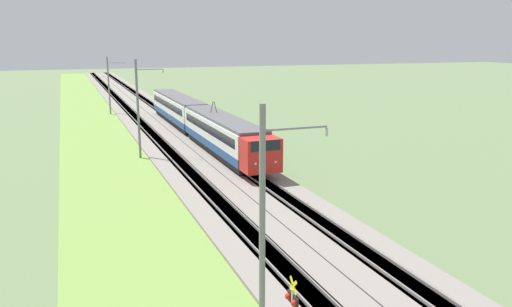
# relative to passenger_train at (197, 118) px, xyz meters

# --- Properties ---
(ballast_main) EXTENTS (240.00, 4.40, 0.30)m
(ballast_main) POSITION_rel_passenger_train_xyz_m (4.68, 4.48, -2.13)
(ballast_main) COLOR gray
(ballast_main) RESTS_ON ground
(ballast_adjacent) EXTENTS (240.00, 4.40, 0.30)m
(ballast_adjacent) POSITION_rel_passenger_train_xyz_m (4.68, -0.00, -2.13)
(ballast_adjacent) COLOR gray
(ballast_adjacent) RESTS_ON ground
(track_main) EXTENTS (240.00, 1.57, 0.45)m
(track_main) POSITION_rel_passenger_train_xyz_m (4.68, 4.48, -2.12)
(track_main) COLOR #4C4238
(track_main) RESTS_ON ground
(track_adjacent) EXTENTS (240.00, 1.57, 0.45)m
(track_adjacent) POSITION_rel_passenger_train_xyz_m (4.68, -0.00, -2.12)
(track_adjacent) COLOR #4C4238
(track_adjacent) RESTS_ON ground
(grass_verge) EXTENTS (240.00, 8.54, 0.12)m
(grass_verge) POSITION_rel_passenger_train_xyz_m (4.68, 10.04, -2.22)
(grass_verge) COLOR olive
(grass_verge) RESTS_ON ground
(passenger_train) EXTENTS (40.07, 2.92, 4.89)m
(passenger_train) POSITION_rel_passenger_train_xyz_m (0.00, 0.00, 0.00)
(passenger_train) COLOR red
(passenger_train) RESTS_ON ground
(catenary_mast_near) EXTENTS (0.22, 2.56, 8.58)m
(catenary_mast_near) POSITION_rel_passenger_train_xyz_m (-38.11, 7.29, 2.15)
(catenary_mast_near) COLOR slate
(catenary_mast_near) RESTS_ON ground
(catenary_mast_mid) EXTENTS (0.22, 2.56, 9.04)m
(catenary_mast_mid) POSITION_rel_passenger_train_xyz_m (-7.71, 7.29, 2.38)
(catenary_mast_mid) COLOR slate
(catenary_mast_mid) RESTS_ON ground
(catenary_mast_far) EXTENTS (0.22, 2.56, 8.44)m
(catenary_mast_far) POSITION_rel_passenger_train_xyz_m (22.68, 7.29, 2.08)
(catenary_mast_far) COLOR slate
(catenary_mast_far) RESTS_ON ground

